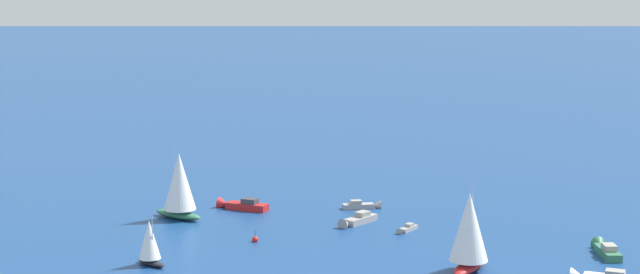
{
  "coord_description": "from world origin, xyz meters",
  "views": [
    {
      "loc": [
        135.99,
        34.98,
        43.06
      ],
      "look_at": [
        -0.64,
        0.92,
        21.07
      ],
      "focal_mm": 55.43,
      "sensor_mm": 36.0,
      "label": 1
    }
  ],
  "objects_px": {
    "sailboat_far_stbd": "(179,185)",
    "motorboat_outer_ring_b": "(606,250)",
    "sailboat_trailing": "(150,242)",
    "motorboat_outer_ring_f": "(357,220)",
    "motorboat_outer_ring_a": "(240,205)",
    "marker_buoy": "(255,239)",
    "motorboat_near_centre": "(363,206)",
    "motorboat_far_port": "(406,229)",
    "sailboat_outer_ring_e": "(469,231)"
  },
  "relations": [
    {
      "from": "motorboat_outer_ring_b",
      "to": "sailboat_outer_ring_e",
      "type": "height_order",
      "value": "sailboat_outer_ring_e"
    },
    {
      "from": "motorboat_near_centre",
      "to": "motorboat_outer_ring_a",
      "type": "distance_m",
      "value": 23.71
    },
    {
      "from": "sailboat_trailing",
      "to": "marker_buoy",
      "type": "xyz_separation_m",
      "value": [
        -17.19,
        11.49,
        -3.25
      ]
    },
    {
      "from": "motorboat_near_centre",
      "to": "motorboat_outer_ring_b",
      "type": "relative_size",
      "value": 0.77
    },
    {
      "from": "sailboat_far_stbd",
      "to": "motorboat_outer_ring_b",
      "type": "distance_m",
      "value": 75.91
    },
    {
      "from": "motorboat_outer_ring_b",
      "to": "sailboat_outer_ring_e",
      "type": "xyz_separation_m",
      "value": [
        15.07,
        -20.45,
        5.54
      ]
    },
    {
      "from": "sailboat_far_stbd",
      "to": "motorboat_outer_ring_b",
      "type": "relative_size",
      "value": 1.42
    },
    {
      "from": "sailboat_far_stbd",
      "to": "motorboat_outer_ring_b",
      "type": "height_order",
      "value": "sailboat_far_stbd"
    },
    {
      "from": "sailboat_far_stbd",
      "to": "marker_buoy",
      "type": "relative_size",
      "value": 6.61
    },
    {
      "from": "sailboat_far_stbd",
      "to": "motorboat_outer_ring_b",
      "type": "xyz_separation_m",
      "value": [
        6.05,
        75.46,
        -5.6
      ]
    },
    {
      "from": "motorboat_outer_ring_a",
      "to": "motorboat_outer_ring_b",
      "type": "relative_size",
      "value": 1.07
    },
    {
      "from": "motorboat_far_port",
      "to": "motorboat_outer_ring_a",
      "type": "distance_m",
      "value": 34.98
    },
    {
      "from": "sailboat_far_stbd",
      "to": "marker_buoy",
      "type": "bearing_deg",
      "value": 56.44
    },
    {
      "from": "motorboat_near_centre",
      "to": "sailboat_trailing",
      "type": "bearing_deg",
      "value": -27.83
    },
    {
      "from": "sailboat_trailing",
      "to": "motorboat_far_port",
      "type": "bearing_deg",
      "value": 130.74
    },
    {
      "from": "sailboat_far_stbd",
      "to": "sailboat_outer_ring_e",
      "type": "distance_m",
      "value": 58.93
    },
    {
      "from": "motorboat_outer_ring_b",
      "to": "marker_buoy",
      "type": "height_order",
      "value": "motorboat_outer_ring_b"
    },
    {
      "from": "marker_buoy",
      "to": "motorboat_outer_ring_b",
      "type": "bearing_deg",
      "value": 96.19
    },
    {
      "from": "motorboat_outer_ring_b",
      "to": "sailboat_trailing",
      "type": "bearing_deg",
      "value": -71.16
    },
    {
      "from": "sailboat_trailing",
      "to": "sailboat_outer_ring_e",
      "type": "distance_m",
      "value": 48.84
    },
    {
      "from": "motorboat_outer_ring_a",
      "to": "sailboat_outer_ring_e",
      "type": "bearing_deg",
      "value": 56.18
    },
    {
      "from": "sailboat_far_stbd",
      "to": "motorboat_outer_ring_f",
      "type": "height_order",
      "value": "sailboat_far_stbd"
    },
    {
      "from": "motorboat_near_centre",
      "to": "sailboat_far_stbd",
      "type": "distance_m",
      "value": 35.77
    },
    {
      "from": "motorboat_near_centre",
      "to": "sailboat_outer_ring_e",
      "type": "height_order",
      "value": "sailboat_outer_ring_e"
    },
    {
      "from": "motorboat_far_port",
      "to": "sailboat_far_stbd",
      "type": "height_order",
      "value": "sailboat_far_stbd"
    },
    {
      "from": "sailboat_outer_ring_e",
      "to": "marker_buoy",
      "type": "relative_size",
      "value": 6.55
    },
    {
      "from": "motorboat_outer_ring_f",
      "to": "motorboat_outer_ring_b",
      "type": "bearing_deg",
      "value": 76.97
    },
    {
      "from": "sailboat_trailing",
      "to": "sailboat_outer_ring_e",
      "type": "xyz_separation_m",
      "value": [
        -8.31,
        48.06,
        2.63
      ]
    },
    {
      "from": "sailboat_trailing",
      "to": "sailboat_outer_ring_e",
      "type": "height_order",
      "value": "sailboat_outer_ring_e"
    },
    {
      "from": "motorboat_far_port",
      "to": "marker_buoy",
      "type": "relative_size",
      "value": 2.62
    },
    {
      "from": "sailboat_trailing",
      "to": "motorboat_outer_ring_f",
      "type": "relative_size",
      "value": 0.88
    },
    {
      "from": "motorboat_far_port",
      "to": "sailboat_outer_ring_e",
      "type": "relative_size",
      "value": 0.4
    },
    {
      "from": "motorboat_outer_ring_f",
      "to": "motorboat_near_centre",
      "type": "bearing_deg",
      "value": -174.07
    },
    {
      "from": "motorboat_near_centre",
      "to": "sailboat_far_stbd",
      "type": "height_order",
      "value": "sailboat_far_stbd"
    },
    {
      "from": "motorboat_outer_ring_a",
      "to": "motorboat_outer_ring_f",
      "type": "bearing_deg",
      "value": 75.51
    },
    {
      "from": "motorboat_far_port",
      "to": "sailboat_trailing",
      "type": "distance_m",
      "value": 46.48
    },
    {
      "from": "sailboat_outer_ring_e",
      "to": "marker_buoy",
      "type": "height_order",
      "value": "sailboat_outer_ring_e"
    },
    {
      "from": "motorboat_outer_ring_b",
      "to": "marker_buoy",
      "type": "distance_m",
      "value": 57.35
    },
    {
      "from": "motorboat_outer_ring_a",
      "to": "motorboat_outer_ring_f",
      "type": "xyz_separation_m",
      "value": [
        6.24,
        24.15,
        -0.09
      ]
    },
    {
      "from": "motorboat_outer_ring_f",
      "to": "marker_buoy",
      "type": "xyz_separation_m",
      "value": [
        16.13,
        -14.07,
        -0.31
      ]
    },
    {
      "from": "motorboat_near_centre",
      "to": "sailboat_trailing",
      "type": "height_order",
      "value": "sailboat_trailing"
    },
    {
      "from": "motorboat_outer_ring_b",
      "to": "sailboat_far_stbd",
      "type": "bearing_deg",
      "value": -94.58
    },
    {
      "from": "sailboat_outer_ring_e",
      "to": "marker_buoy",
      "type": "xyz_separation_m",
      "value": [
        -8.88,
        -36.57,
        -5.89
      ]
    },
    {
      "from": "motorboat_outer_ring_f",
      "to": "sailboat_outer_ring_e",
      "type": "bearing_deg",
      "value": 41.97
    },
    {
      "from": "motorboat_outer_ring_a",
      "to": "sailboat_trailing",
      "type": "bearing_deg",
      "value": -2.05
    },
    {
      "from": "motorboat_outer_ring_a",
      "to": "motorboat_outer_ring_b",
      "type": "xyz_separation_m",
      "value": [
        16.18,
        67.09,
        -0.06
      ]
    },
    {
      "from": "motorboat_far_port",
      "to": "motorboat_outer_ring_a",
      "type": "relative_size",
      "value": 0.53
    },
    {
      "from": "motorboat_far_port",
      "to": "motorboat_outer_ring_f",
      "type": "height_order",
      "value": "motorboat_outer_ring_f"
    },
    {
      "from": "motorboat_outer_ring_f",
      "to": "marker_buoy",
      "type": "relative_size",
      "value": 4.31
    },
    {
      "from": "motorboat_far_port",
      "to": "motorboat_outer_ring_b",
      "type": "distance_m",
      "value": 34.07
    }
  ]
}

